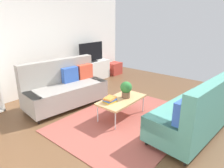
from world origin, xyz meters
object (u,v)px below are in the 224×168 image
Objects in this scene: couch_beige at (65,88)px; tv at (91,53)px; bottle_0 at (83,62)px; storage_trunk at (114,68)px; table_book_0 at (110,101)px; vase_0 at (77,62)px; coffee_table at (122,100)px; potted_plant at (126,89)px; couch_green at (195,113)px; tv_console at (92,71)px.

tv is (1.85, 0.96, 0.51)m from couch_beige.
bottle_0 is at bearing -177.11° from tv.
tv is 1.92× the size of storage_trunk.
couch_beige is 8.28× the size of table_book_0.
tv is at bearing -6.88° from vase_0.
storage_trunk is at bearing -2.30° from bottle_0.
bottle_0 is (-0.40, -0.02, -0.24)m from tv.
coffee_table is 0.25m from potted_plant.
couch_green is at bearing -107.48° from tv.
couch_beige is at bearing -163.45° from storage_trunk.
couch_beige reaches higher than vase_0.
vase_0 is at bearing 175.07° from tv_console.
couch_green is 8.22× the size of table_book_0.
coffee_table is (-0.28, 1.42, -0.05)m from couch_green.
vase_0 is (-0.58, 0.07, -0.24)m from tv.
table_book_0 is (-2.86, -2.21, 0.21)m from storage_trunk.
tv is at bearing 2.89° from bottle_0.
potted_plant is at bearing -107.45° from vase_0.
coffee_table is 2.62m from vase_0.
couch_green reaches higher than potted_plant.
table_book_0 is at bearing -120.99° from bottle_0.
couch_green is 1.97× the size of tv.
couch_beige is at bearing 93.95° from table_book_0.
table_book_0 is (-1.76, -2.29, -0.52)m from tv.
potted_plant reaches higher than storage_trunk.
potted_plant is (0.12, -0.02, 0.22)m from coffee_table.
table_book_0 reaches higher than coffee_table.
couch_green is 3.79× the size of storage_trunk.
vase_0 is at bearing 72.55° from potted_plant.
table_book_0 is at bearing -116.55° from vase_0.
potted_plant is (-1.35, -2.39, -0.34)m from tv.
tv is 0.63m from vase_0.
potted_plant is at bearing 115.78° from couch_beige.
couch_green is 1.61m from table_book_0.
tv_console is at bearing 60.71° from potted_plant.
bottle_0 is at bearing 68.03° from potted_plant.
storage_trunk is 3.40m from potted_plant.
tv is at bearing -90.00° from tv_console.
bottle_0 is (1.08, 2.36, 0.32)m from coffee_table.
bottle_0 is (-1.50, 0.06, 0.49)m from storage_trunk.
couch_beige is at bearing -152.66° from tv.
coffee_table is 0.30m from table_book_0.
potted_plant is at bearing -119.29° from tv_console.
coffee_table is at bearing -114.60° from bottle_0.
couch_beige is 5.60× the size of potted_plant.
tv_console is 9.85× the size of bottle_0.
bottle_0 is at bearing 65.40° from coffee_table.
potted_plant is (0.49, -1.44, 0.17)m from couch_beige.
couch_beige is at bearing -141.04° from vase_0.
vase_0 is at bearing 174.90° from storage_trunk.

